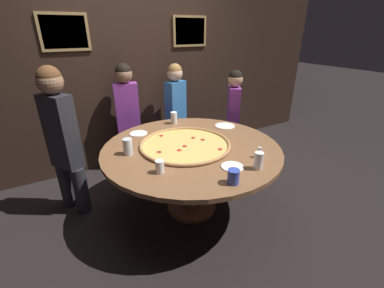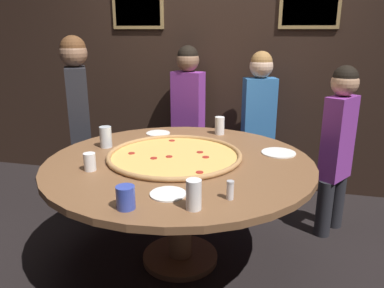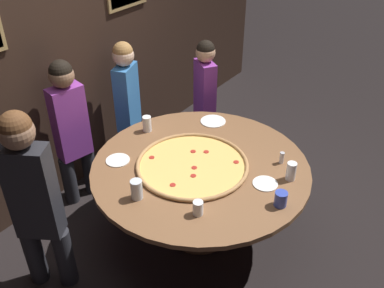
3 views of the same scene
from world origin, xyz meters
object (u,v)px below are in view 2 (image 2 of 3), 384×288
(white_plate_right_side, at_px, (168,194))
(diner_side_left, at_px, (259,118))
(dining_table, at_px, (179,177))
(drink_cup_centre_back, at_px, (220,126))
(diner_far_right, at_px, (79,114))
(diner_side_right, at_px, (188,111))
(diner_far_left, at_px, (338,142))
(giant_pizza, at_px, (175,155))
(condiment_shaker, at_px, (230,190))
(drink_cup_far_right, at_px, (126,197))
(drink_cup_near_left, at_px, (90,162))
(drink_cup_by_shaker, at_px, (106,137))
(drink_cup_front_edge, at_px, (194,195))
(white_plate_near_front, at_px, (279,153))
(white_plate_far_back, at_px, (158,133))

(white_plate_right_side, height_order, diner_side_left, diner_side_left)
(white_plate_right_side, bearing_deg, dining_table, 99.35)
(drink_cup_centre_back, distance_m, diner_far_right, 1.22)
(diner_side_right, distance_m, diner_side_left, 0.68)
(white_plate_right_side, bearing_deg, diner_far_left, 51.22)
(giant_pizza, relative_size, drink_cup_centre_back, 6.31)
(condiment_shaker, bearing_deg, diner_far_right, 142.25)
(drink_cup_far_right, bearing_deg, condiment_shaker, 24.88)
(giant_pizza, distance_m, drink_cup_near_left, 0.55)
(drink_cup_centre_back, xyz_separation_m, white_plate_right_side, (-0.06, -1.20, -0.07))
(drink_cup_by_shaker, relative_size, diner_far_right, 0.10)
(diner_side_right, bearing_deg, condiment_shaker, 122.26)
(diner_far_left, bearing_deg, dining_table, -24.76)
(dining_table, distance_m, drink_cup_near_left, 0.58)
(drink_cup_front_edge, height_order, condiment_shaker, drink_cup_front_edge)
(giant_pizza, xyz_separation_m, drink_cup_centre_back, (0.19, 0.63, 0.06))
(diner_side_right, xyz_separation_m, diner_side_left, (0.67, -0.05, -0.02))
(drink_cup_far_right, distance_m, white_plate_near_front, 1.22)
(drink_cup_centre_back, relative_size, white_plate_right_side, 0.75)
(drink_cup_far_right, distance_m, diner_side_left, 1.95)
(white_plate_right_side, distance_m, diner_side_left, 1.73)
(drink_cup_front_edge, bearing_deg, drink_cup_near_left, 154.29)
(drink_cup_far_right, relative_size, white_plate_far_back, 0.58)
(dining_table, bearing_deg, diner_far_right, 149.32)
(white_plate_far_back, bearing_deg, diner_side_left, 38.22)
(giant_pizza, xyz_separation_m, condiment_shaker, (0.44, -0.55, 0.04))
(drink_cup_far_right, height_order, white_plate_far_back, drink_cup_far_right)
(drink_cup_near_left, distance_m, diner_far_left, 1.80)
(dining_table, height_order, diner_far_right, diner_far_right)
(drink_cup_near_left, xyz_separation_m, diner_far_right, (-0.60, 0.94, 0.06))
(giant_pizza, relative_size, diner_side_left, 0.65)
(giant_pizza, xyz_separation_m, white_plate_near_front, (0.67, 0.24, -0.01))
(drink_cup_far_right, distance_m, condiment_shaker, 0.51)
(drink_cup_near_left, bearing_deg, drink_cup_front_edge, -25.71)
(drink_cup_by_shaker, relative_size, diner_side_right, 0.11)
(drink_cup_by_shaker, xyz_separation_m, white_plate_far_back, (0.25, 0.43, -0.07))
(white_plate_far_back, xyz_separation_m, condiment_shaker, (0.74, -1.08, 0.05))
(drink_cup_far_right, bearing_deg, white_plate_far_back, 102.04)
(condiment_shaker, bearing_deg, white_plate_right_side, -175.95)
(giant_pizza, distance_m, white_plate_near_front, 0.71)
(giant_pizza, distance_m, diner_side_right, 1.19)
(diner_side_right, bearing_deg, white_plate_far_back, 94.04)
(diner_far_left, bearing_deg, drink_cup_by_shaker, -39.47)
(condiment_shaker, xyz_separation_m, diner_far_left, (0.65, 1.17, -0.05))
(giant_pizza, bearing_deg, condiment_shaker, -51.04)
(white_plate_right_side, relative_size, diner_far_right, 0.12)
(giant_pizza, distance_m, drink_cup_far_right, 0.77)
(drink_cup_far_right, xyz_separation_m, diner_side_left, (0.48, 1.89, -0.02))
(drink_cup_front_edge, bearing_deg, drink_cup_far_right, -167.68)
(drink_cup_by_shaker, distance_m, drink_cup_centre_back, 0.90)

